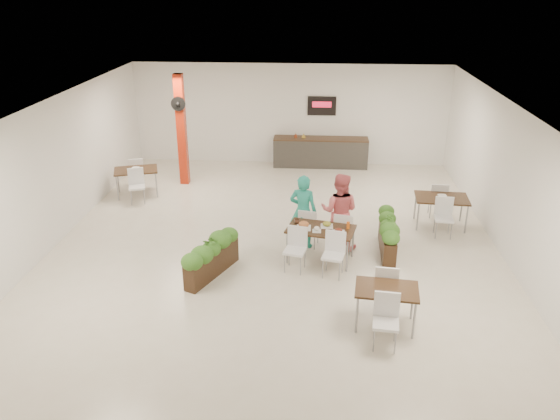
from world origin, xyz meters
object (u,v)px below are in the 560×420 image
object	(u,v)px
red_column	(182,129)
side_table_c	(386,295)
diner_woman	(339,211)
side_table_b	(441,202)
service_counter	(320,152)
planter_left	(212,254)
side_table_a	(136,174)
planter_right	(388,232)
main_table	(320,233)
diner_man	(303,211)

from	to	relation	value
red_column	side_table_c	world-z (taller)	red_column
diner_woman	side_table_c	xyz separation A→B (m)	(0.73, -3.01, -0.26)
side_table_b	red_column	bearing A→B (deg)	163.62
service_counter	planter_left	size ratio (longest dim) A/B	1.89
side_table_a	side_table_b	distance (m)	8.17
service_counter	planter_right	world-z (taller)	service_counter
main_table	side_table_b	distance (m)	3.53
side_table_c	red_column	bearing A→B (deg)	132.67
diner_man	planter_left	bearing A→B (deg)	51.92
planter_left	side_table_c	world-z (taller)	side_table_c
diner_woman	side_table_c	distance (m)	3.10
planter_left	side_table_c	xyz separation A→B (m)	(3.32, -1.55, 0.13)
planter_right	diner_woman	bearing A→B (deg)	171.08
red_column	side_table_b	distance (m)	7.45
planter_right	planter_left	bearing A→B (deg)	-160.63
service_counter	diner_woman	xyz separation A→B (m)	(0.42, -5.76, 0.38)
main_table	planter_right	size ratio (longest dim) A/B	1.06
red_column	diner_woman	xyz separation A→B (m)	(4.42, -3.90, -0.77)
diner_woman	planter_right	xyz separation A→B (m)	(1.07, -0.17, -0.39)
side_table_b	service_counter	bearing A→B (deg)	127.41
diner_man	side_table_b	distance (m)	3.57
main_table	planter_right	xyz separation A→B (m)	(1.48, 0.48, -0.15)
diner_man	planter_right	size ratio (longest dim) A/B	0.97
service_counter	side_table_b	xyz separation A→B (m)	(2.93, -4.43, 0.14)
diner_woman	red_column	bearing A→B (deg)	-28.58
planter_right	service_counter	bearing A→B (deg)	104.12
side_table_b	side_table_a	bearing A→B (deg)	173.20
diner_man	side_table_b	size ratio (longest dim) A/B	1.03
diner_man	side_table_c	distance (m)	3.38
side_table_b	main_table	bearing A→B (deg)	-141.89
planter_right	side_table_b	bearing A→B (deg)	46.17
red_column	service_counter	bearing A→B (deg)	25.00
side_table_a	diner_woman	bearing A→B (deg)	-45.06
side_table_b	side_table_c	world-z (taller)	same
main_table	diner_man	distance (m)	0.79
red_column	planter_right	world-z (taller)	red_column
red_column	side_table_b	world-z (taller)	red_column
planter_right	side_table_c	distance (m)	2.86
main_table	planter_left	bearing A→B (deg)	-159.76
side_table_b	side_table_c	xyz separation A→B (m)	(-1.78, -4.33, -0.02)
service_counter	side_table_a	size ratio (longest dim) A/B	1.80
main_table	side_table_c	bearing A→B (deg)	-64.25
main_table	planter_left	distance (m)	2.33
side_table_a	side_table_b	bearing A→B (deg)	-28.48
main_table	red_column	bearing A→B (deg)	131.37
service_counter	diner_woman	size ratio (longest dim) A/B	1.71
planter_left	diner_man	bearing A→B (deg)	39.08
side_table_b	planter_left	bearing A→B (deg)	-147.41
diner_man	diner_woman	bearing A→B (deg)	-167.16
diner_man	diner_woman	distance (m)	0.80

